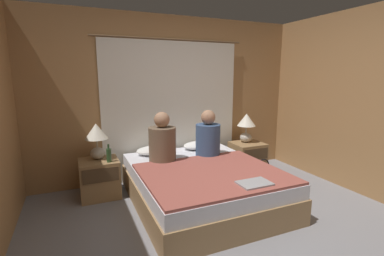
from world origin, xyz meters
name	(u,v)px	position (x,y,z in m)	size (l,w,h in m)	color
ground_plane	(241,240)	(0.00, 0.00, 0.00)	(16.00, 16.00, 0.00)	gray
wall_back	(171,98)	(0.00, 2.06, 1.25)	(4.34, 0.06, 2.50)	#A37547
curtain_panel	(173,110)	(0.00, 1.99, 1.07)	(2.37, 0.03, 2.15)	silver
bed	(201,185)	(0.00, 0.93, 0.23)	(1.66, 2.02, 0.47)	#99754C
nightstand_left	(100,178)	(-1.18, 1.63, 0.26)	(0.50, 0.47, 0.51)	#937047
nightstand_right	(247,158)	(1.18, 1.63, 0.26)	(0.50, 0.47, 0.51)	#937047
lamp_left	(97,137)	(-1.18, 1.69, 0.81)	(0.30, 0.30, 0.48)	#B2A899
lamp_right	(246,124)	(1.18, 1.69, 0.81)	(0.30, 0.30, 0.48)	#B2A899
pillow_left	(156,150)	(-0.37, 1.73, 0.53)	(0.57, 0.34, 0.12)	white
pillow_right	(201,145)	(0.37, 1.73, 0.53)	(0.57, 0.34, 0.12)	white
blanket_on_bed	(213,174)	(0.00, 0.63, 0.49)	(1.60, 1.36, 0.03)	#994C42
person_left_in_bed	(162,142)	(-0.38, 1.35, 0.75)	(0.36, 0.36, 0.67)	brown
person_right_in_bed	(208,137)	(0.30, 1.35, 0.74)	(0.35, 0.35, 0.66)	#38517A
beer_bottle_on_left_stand	(109,155)	(-1.06, 1.50, 0.60)	(0.06, 0.06, 0.24)	#2D4C28
laptop_on_bed	(255,183)	(0.24, 0.14, 0.51)	(0.34, 0.24, 0.02)	#9EA0A5
handbag_on_floor	(263,174)	(1.20, 1.24, 0.10)	(0.32, 0.18, 0.34)	black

